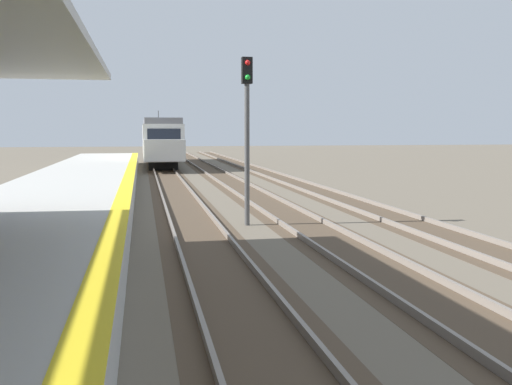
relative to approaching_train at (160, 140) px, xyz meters
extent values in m
cube|color=#B7B5AD|center=(-4.40, -36.22, -1.73)|extent=(5.00, 80.00, 0.90)
cube|color=yellow|center=(-2.15, -36.22, -1.27)|extent=(0.50, 80.00, 0.01)
cube|color=#4C3D2D|center=(0.00, -32.22, -2.17)|extent=(2.34, 120.00, 0.01)
cube|color=slate|center=(-0.72, -32.22, -2.09)|extent=(0.08, 120.00, 0.15)
cube|color=slate|center=(0.72, -32.22, -2.09)|extent=(0.08, 120.00, 0.15)
cube|color=#4C3D2D|center=(3.40, -32.22, -2.17)|extent=(2.34, 120.00, 0.01)
cube|color=slate|center=(2.68, -32.22, -2.09)|extent=(0.08, 120.00, 0.15)
cube|color=slate|center=(4.12, -32.22, -2.09)|extent=(0.08, 120.00, 0.15)
cube|color=#4C3D2D|center=(6.80, -32.22, -2.17)|extent=(2.34, 120.00, 0.01)
cube|color=slate|center=(6.08, -32.22, -2.09)|extent=(0.08, 120.00, 0.15)
cube|color=slate|center=(7.52, -32.22, -2.09)|extent=(0.08, 120.00, 0.15)
cube|color=silver|center=(0.00, 0.38, -0.11)|extent=(2.90, 18.00, 2.70)
cube|color=slate|center=(0.00, 0.38, 1.46)|extent=(2.67, 18.00, 0.44)
cube|color=black|center=(0.00, -8.64, 0.30)|extent=(2.32, 0.06, 1.21)
cube|color=silver|center=(0.00, -9.42, -0.58)|extent=(2.78, 1.60, 1.49)
cube|color=black|center=(1.46, 0.38, 0.30)|extent=(0.04, 15.84, 0.86)
cylinder|color=#333333|center=(0.00, 3.98, 2.13)|extent=(0.06, 0.06, 0.90)
cube|color=black|center=(0.00, -5.47, -1.82)|extent=(2.17, 2.20, 0.72)
cube|color=black|center=(0.00, 6.23, -1.82)|extent=(2.17, 2.20, 0.72)
cylinder|color=#4C4C4C|center=(1.65, -31.96, 0.02)|extent=(0.16, 0.16, 4.40)
cube|color=black|center=(1.65, -31.96, 2.62)|extent=(0.32, 0.24, 0.80)
sphere|color=red|center=(1.65, -32.10, 2.84)|extent=(0.16, 0.16, 0.16)
sphere|color=green|center=(1.65, -32.10, 2.40)|extent=(0.16, 0.16, 0.16)
camera|label=1|loc=(-1.56, -49.51, 0.81)|focal=40.22mm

